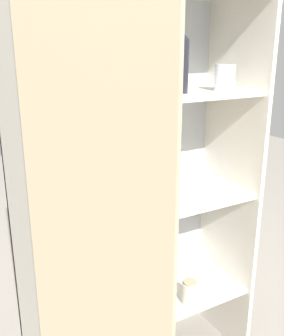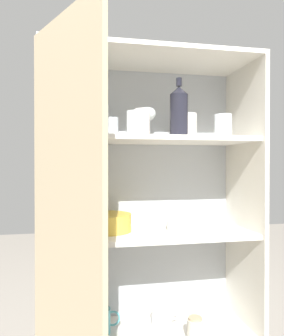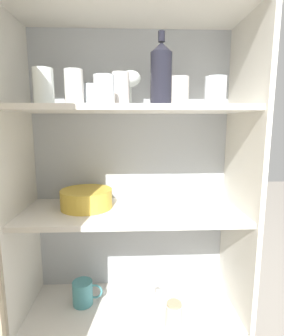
{
  "view_description": "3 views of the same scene",
  "coord_description": "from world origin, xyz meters",
  "px_view_note": "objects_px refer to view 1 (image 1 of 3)",
  "views": [
    {
      "loc": [
        -0.68,
        -1.03,
        1.33
      ],
      "look_at": [
        0.01,
        0.17,
        0.9
      ],
      "focal_mm": 42.0,
      "sensor_mm": 36.0,
      "label": 1
    },
    {
      "loc": [
        -0.31,
        -1.21,
        1.06
      ],
      "look_at": [
        -0.04,
        0.17,
        1.04
      ],
      "focal_mm": 35.0,
      "sensor_mm": 36.0,
      "label": 2
    },
    {
      "loc": [
        0.0,
        -0.85,
        1.11
      ],
      "look_at": [
        0.05,
        0.17,
        0.94
      ],
      "focal_mm": 28.0,
      "sensor_mm": 36.0,
      "label": 3
    }
  ],
  "objects_px": {
    "plate_stack_white": "(185,187)",
    "coffee_mug_primary": "(90,301)",
    "storage_jar": "(190,292)",
    "wine_bottle": "(178,61)",
    "mixing_bowl_large": "(91,197)"
  },
  "relations": [
    {
      "from": "plate_stack_white",
      "to": "mixing_bowl_large",
      "type": "distance_m",
      "value": 0.39
    },
    {
      "from": "plate_stack_white",
      "to": "storage_jar",
      "type": "distance_m",
      "value": 0.42
    },
    {
      "from": "wine_bottle",
      "to": "mixing_bowl_large",
      "type": "distance_m",
      "value": 0.56
    },
    {
      "from": "coffee_mug_primary",
      "to": "storage_jar",
      "type": "xyz_separation_m",
      "value": [
        0.37,
        -0.14,
        -0.0
      ]
    },
    {
      "from": "mixing_bowl_large",
      "to": "coffee_mug_primary",
      "type": "relative_size",
      "value": 1.62
    },
    {
      "from": "plate_stack_white",
      "to": "coffee_mug_primary",
      "type": "relative_size",
      "value": 1.91
    },
    {
      "from": "plate_stack_white",
      "to": "storage_jar",
      "type": "xyz_separation_m",
      "value": [
        -0.04,
        -0.11,
        -0.41
      ]
    },
    {
      "from": "storage_jar",
      "to": "coffee_mug_primary",
      "type": "bearing_deg",
      "value": 159.22
    },
    {
      "from": "plate_stack_white",
      "to": "wine_bottle",
      "type": "bearing_deg",
      "value": -146.18
    },
    {
      "from": "plate_stack_white",
      "to": "mixing_bowl_large",
      "type": "bearing_deg",
      "value": 173.65
    },
    {
      "from": "wine_bottle",
      "to": "mixing_bowl_large",
      "type": "relative_size",
      "value": 1.16
    },
    {
      "from": "storage_jar",
      "to": "wine_bottle",
      "type": "bearing_deg",
      "value": 139.59
    },
    {
      "from": "wine_bottle",
      "to": "coffee_mug_primary",
      "type": "relative_size",
      "value": 1.89
    },
    {
      "from": "wine_bottle",
      "to": "mixing_bowl_large",
      "type": "bearing_deg",
      "value": 160.24
    },
    {
      "from": "plate_stack_white",
      "to": "coffee_mug_primary",
      "type": "height_order",
      "value": "plate_stack_white"
    }
  ]
}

